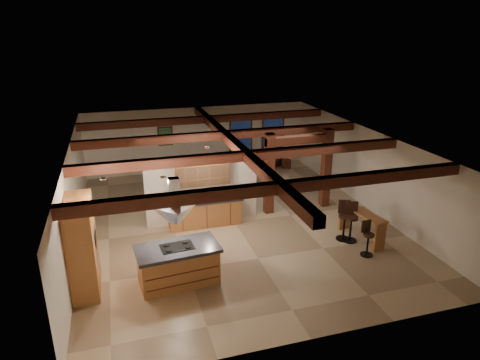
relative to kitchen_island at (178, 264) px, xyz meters
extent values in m
plane|color=tan|center=(2.38, 3.01, -0.53)|extent=(12.00, 12.00, 0.00)
plane|color=silver|center=(2.38, 9.01, 0.92)|extent=(10.00, 0.00, 10.00)
plane|color=silver|center=(2.38, -2.99, 0.92)|extent=(10.00, 0.00, 10.00)
plane|color=silver|center=(-2.62, 3.01, 0.92)|extent=(0.00, 12.00, 12.00)
plane|color=silver|center=(7.38, 3.01, 0.92)|extent=(0.00, 12.00, 12.00)
plane|color=#372411|center=(2.38, 3.01, 2.37)|extent=(12.00, 12.00, 0.00)
cube|color=#401910|center=(2.38, -0.99, 2.23)|extent=(10.00, 0.25, 0.28)
cube|color=#401910|center=(2.38, 1.71, 2.23)|extent=(10.00, 0.25, 0.28)
cube|color=#401910|center=(2.38, 4.31, 2.23)|extent=(10.00, 0.25, 0.28)
cube|color=#401910|center=(2.38, 7.01, 2.23)|extent=(10.00, 0.25, 0.28)
cube|color=#401910|center=(2.38, 3.01, 2.23)|extent=(0.28, 12.00, 0.28)
cube|color=#401910|center=(3.78, 3.51, 0.92)|extent=(0.30, 0.30, 2.90)
cube|color=#401910|center=(5.98, 3.51, 0.92)|extent=(0.30, 0.30, 2.90)
cube|color=#401910|center=(4.88, 3.51, 2.07)|extent=(2.50, 0.28, 0.28)
cube|color=silver|center=(1.38, 3.51, 0.57)|extent=(3.80, 0.18, 2.20)
cube|color=#A26634|center=(-2.29, 0.41, 0.67)|extent=(0.64, 1.60, 2.40)
cube|color=silver|center=(-1.99, 0.41, 0.62)|extent=(0.06, 0.62, 0.95)
cube|color=black|center=(-1.95, 0.41, 0.82)|extent=(0.01, 0.50, 0.28)
cube|color=#A26634|center=(1.38, 3.12, -0.10)|extent=(2.40, 0.60, 0.86)
cube|color=black|center=(1.38, 3.12, 0.37)|extent=(2.50, 0.66, 0.08)
cube|color=#A26634|center=(1.38, 3.33, 1.32)|extent=(1.80, 0.34, 0.95)
cube|color=silver|center=(1.38, 3.15, 1.32)|extent=(1.74, 0.02, 0.90)
pyramid|color=silver|center=(0.00, 0.00, 1.20)|extent=(1.10, 1.10, 0.45)
cube|color=silver|center=(0.00, 0.00, 2.01)|extent=(0.26, 0.22, 0.73)
cube|color=#401910|center=(4.38, 8.95, 0.97)|extent=(1.10, 0.05, 1.70)
cube|color=black|center=(4.38, 8.92, 0.97)|extent=(0.95, 0.02, 1.55)
cube|color=#401910|center=(5.98, 8.95, 0.97)|extent=(1.10, 0.05, 1.70)
cube|color=black|center=(5.98, 8.92, 0.97)|extent=(0.95, 0.02, 1.55)
cube|color=#401910|center=(0.88, 8.95, 1.17)|extent=(0.65, 0.04, 0.85)
cube|color=#214E30|center=(0.88, 8.93, 1.17)|extent=(0.55, 0.01, 0.75)
cylinder|color=silver|center=(-0.22, 0.21, 2.34)|extent=(0.16, 0.16, 0.03)
cylinder|color=silver|center=(1.38, 2.51, 2.34)|extent=(0.16, 0.16, 0.03)
cylinder|color=silver|center=(-1.62, 0.51, 2.34)|extent=(0.16, 0.16, 0.03)
cube|color=#A26634|center=(0.00, 0.00, -0.05)|extent=(2.06, 1.16, 0.94)
cube|color=black|center=(0.00, 0.00, 0.46)|extent=(2.20, 1.30, 0.09)
cube|color=black|center=(0.00, 0.00, 0.51)|extent=(0.87, 0.62, 0.02)
imported|color=#391A0E|center=(2.21, 6.16, -0.21)|extent=(1.97, 1.31, 0.64)
imported|color=black|center=(5.54, 8.51, -0.22)|extent=(2.24, 1.50, 0.61)
imported|color=silver|center=(1.90, 3.12, 0.55)|extent=(0.56, 0.45, 0.27)
cube|color=#A26634|center=(5.84, 0.75, 0.38)|extent=(0.74, 1.83, 0.05)
cube|color=#A26634|center=(5.98, -0.04, -0.08)|extent=(0.41, 0.16, 0.89)
cube|color=#A26634|center=(5.70, 1.54, -0.08)|extent=(0.41, 0.16, 0.89)
cube|color=#401910|center=(6.35, 8.07, -0.27)|extent=(0.52, 0.52, 0.51)
cylinder|color=black|center=(6.35, 8.07, 0.06)|extent=(0.05, 0.05, 0.15)
cone|color=#F5C593|center=(6.35, 8.07, 0.20)|extent=(0.26, 0.26, 0.16)
cylinder|color=black|center=(5.48, -0.20, 0.14)|extent=(0.33, 0.33, 0.06)
cube|color=black|center=(5.47, -0.04, 0.35)|extent=(0.31, 0.06, 0.37)
cylinder|color=black|center=(5.48, -0.20, -0.20)|extent=(0.06, 0.06, 0.64)
cylinder|color=black|center=(5.48, -0.20, -0.51)|extent=(0.37, 0.37, 0.03)
cylinder|color=black|center=(5.31, 0.88, 0.26)|extent=(0.40, 0.40, 0.08)
cube|color=black|center=(5.37, 1.06, 0.52)|extent=(0.37, 0.16, 0.44)
cylinder|color=black|center=(5.31, 0.88, -0.13)|extent=(0.07, 0.07, 0.77)
cylinder|color=black|center=(5.31, 0.88, -0.50)|extent=(0.44, 0.44, 0.03)
cylinder|color=black|center=(5.46, 0.73, 0.27)|extent=(0.40, 0.40, 0.08)
cube|color=black|center=(5.53, 0.90, 0.52)|extent=(0.36, 0.19, 0.44)
cylinder|color=black|center=(5.46, 0.73, -0.13)|extent=(0.07, 0.07, 0.77)
cylinder|color=black|center=(5.46, 0.73, -0.50)|extent=(0.44, 0.44, 0.03)
cube|color=#401910|center=(1.42, 5.67, -0.10)|extent=(0.48, 0.48, 0.06)
cube|color=#401910|center=(1.47, 5.86, 0.24)|extent=(0.40, 0.14, 0.71)
cylinder|color=#401910|center=(1.23, 5.55, -0.33)|extent=(0.05, 0.05, 0.39)
cylinder|color=#401910|center=(1.54, 5.48, -0.33)|extent=(0.05, 0.05, 0.39)
cylinder|color=#401910|center=(1.30, 5.86, -0.33)|extent=(0.05, 0.05, 0.39)
cylinder|color=#401910|center=(1.61, 5.79, -0.33)|extent=(0.05, 0.05, 0.39)
cube|color=#401910|center=(1.72, 6.95, -0.10)|extent=(0.48, 0.48, 0.06)
cube|color=#401910|center=(1.68, 6.76, 0.24)|extent=(0.40, 0.14, 0.71)
cylinder|color=#401910|center=(1.92, 7.07, -0.33)|extent=(0.05, 0.05, 0.39)
cylinder|color=#401910|center=(1.60, 7.14, -0.33)|extent=(0.05, 0.05, 0.39)
cylinder|color=#401910|center=(1.84, 6.76, -0.33)|extent=(0.05, 0.05, 0.39)
cylinder|color=#401910|center=(1.53, 6.83, -0.33)|extent=(0.05, 0.05, 0.39)
cube|color=#401910|center=(2.06, 5.52, -0.10)|extent=(0.48, 0.48, 0.06)
cube|color=#401910|center=(2.11, 5.71, 0.24)|extent=(0.40, 0.14, 0.71)
cylinder|color=#401910|center=(1.87, 5.40, -0.33)|extent=(0.05, 0.05, 0.39)
cylinder|color=#401910|center=(2.18, 5.33, -0.33)|extent=(0.05, 0.05, 0.39)
cylinder|color=#401910|center=(1.94, 5.71, -0.33)|extent=(0.05, 0.05, 0.39)
cylinder|color=#401910|center=(2.25, 5.64, -0.33)|extent=(0.05, 0.05, 0.39)
cube|color=#401910|center=(2.36, 6.80, -0.10)|extent=(0.48, 0.48, 0.06)
cube|color=#401910|center=(2.32, 6.61, 0.24)|extent=(0.40, 0.14, 0.71)
cylinder|color=#401910|center=(2.56, 6.92, -0.33)|extent=(0.05, 0.05, 0.39)
cylinder|color=#401910|center=(2.24, 6.99, -0.33)|extent=(0.05, 0.05, 0.39)
cylinder|color=#401910|center=(2.48, 6.61, -0.33)|extent=(0.05, 0.05, 0.39)
cylinder|color=#401910|center=(2.17, 6.68, -0.33)|extent=(0.05, 0.05, 0.39)
cube|color=#401910|center=(2.70, 5.37, -0.10)|extent=(0.48, 0.48, 0.06)
cube|color=#401910|center=(2.75, 5.56, 0.24)|extent=(0.40, 0.14, 0.71)
cylinder|color=#401910|center=(2.51, 5.25, -0.33)|extent=(0.05, 0.05, 0.39)
cylinder|color=#401910|center=(2.82, 5.18, -0.33)|extent=(0.05, 0.05, 0.39)
cylinder|color=#401910|center=(2.58, 5.56, -0.33)|extent=(0.05, 0.05, 0.39)
cylinder|color=#401910|center=(2.89, 5.49, -0.33)|extent=(0.05, 0.05, 0.39)
cube|color=#401910|center=(3.00, 6.65, -0.10)|extent=(0.48, 0.48, 0.06)
cube|color=#401910|center=(2.96, 6.46, 0.24)|extent=(0.40, 0.14, 0.71)
cylinder|color=#401910|center=(3.20, 6.77, -0.33)|extent=(0.05, 0.05, 0.39)
cylinder|color=#401910|center=(2.88, 6.84, -0.33)|extent=(0.05, 0.05, 0.39)
cylinder|color=#401910|center=(3.12, 6.46, -0.33)|extent=(0.05, 0.05, 0.39)
cylinder|color=#401910|center=(2.81, 6.53, -0.33)|extent=(0.05, 0.05, 0.39)
camera|label=1|loc=(-1.22, -9.69, 5.84)|focal=32.00mm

